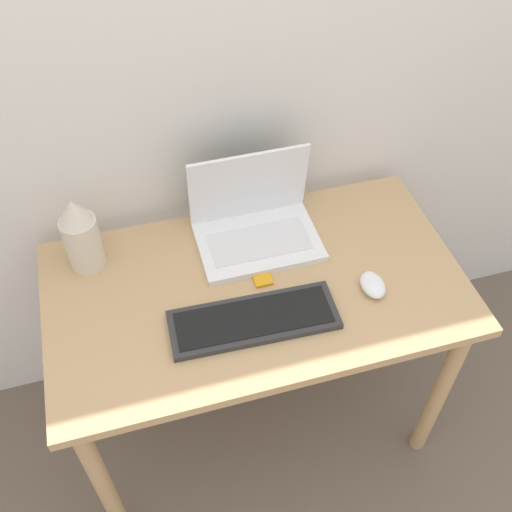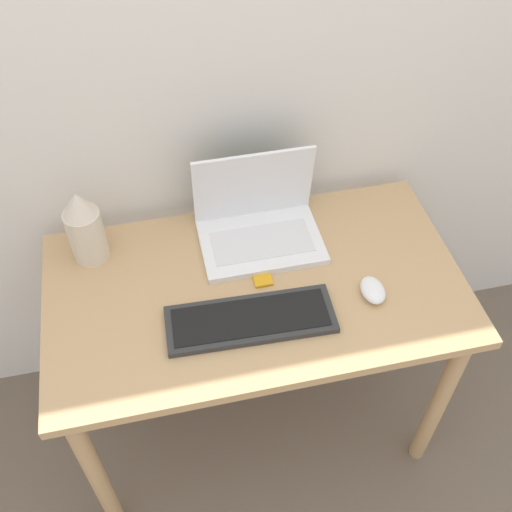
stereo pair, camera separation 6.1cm
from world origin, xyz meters
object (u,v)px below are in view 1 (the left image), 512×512
keyboard (254,320)px  laptop (255,222)px  vase (81,234)px  mp3_player (262,277)px  mouse (373,285)px

keyboard → laptop: bearing=73.7°
vase → mp3_player: (0.45, -0.19, -0.11)m
laptop → keyboard: 0.31m
laptop → mouse: size_ratio=3.68×
mp3_player → keyboard: bearing=-114.5°
vase → mp3_player: vase is taller
laptop → mp3_player: size_ratio=5.41×
laptop → mouse: 0.38m
keyboard → vase: 0.51m
laptop → vase: laptop is taller
mouse → keyboard: bearing=-177.1°
laptop → keyboard: laptop is taller
vase → mp3_player: 0.50m
keyboard → vase: vase is taller
laptop → keyboard: size_ratio=0.78×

